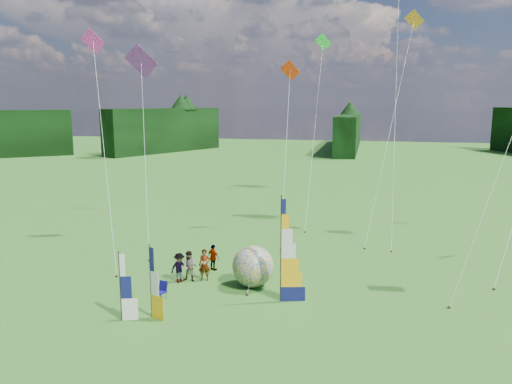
% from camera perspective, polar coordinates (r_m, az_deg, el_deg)
% --- Properties ---
extents(ground, '(220.00, 220.00, 0.00)m').
position_cam_1_polar(ground, '(22.18, 0.23, -16.09)').
color(ground, '#41772D').
rests_on(ground, ground).
extents(treeline_ring, '(210.00, 210.00, 8.00)m').
position_cam_1_polar(treeline_ring, '(20.72, 0.24, -6.13)').
color(treeline_ring, '#0E350F').
rests_on(treeline_ring, ground).
extents(feather_banner_main, '(1.39, 0.43, 5.23)m').
position_cam_1_polar(feather_banner_main, '(24.73, 2.86, -6.76)').
color(feather_banner_main, '#131654').
rests_on(feather_banner_main, ground).
extents(side_banner_left, '(0.93, 0.41, 3.40)m').
position_cam_1_polar(side_banner_left, '(23.68, -11.96, -10.10)').
color(side_banner_left, '#FFAD10').
rests_on(side_banner_left, ground).
extents(side_banner_far, '(0.93, 0.41, 3.18)m').
position_cam_1_polar(side_banner_far, '(23.69, -15.26, -10.51)').
color(side_banner_far, white).
rests_on(side_banner_far, ground).
extents(bol_inflatable, '(2.64, 2.64, 2.24)m').
position_cam_1_polar(bol_inflatable, '(27.12, -0.35, -8.50)').
color(bol_inflatable, '#0E3AA9').
rests_on(bol_inflatable, ground).
extents(spectator_a, '(0.72, 0.53, 1.79)m').
position_cam_1_polar(spectator_a, '(28.21, -5.90, -8.29)').
color(spectator_a, '#66594C').
rests_on(spectator_a, ground).
extents(spectator_b, '(0.85, 0.43, 1.73)m').
position_cam_1_polar(spectator_b, '(28.16, -7.58, -8.42)').
color(spectator_b, '#66594C').
rests_on(spectator_b, ground).
extents(spectator_c, '(0.99, 1.09, 1.67)m').
position_cam_1_polar(spectator_c, '(28.11, -8.75, -8.55)').
color(spectator_c, '#66594C').
rests_on(spectator_c, ground).
extents(spectator_d, '(0.99, 0.77, 1.57)m').
position_cam_1_polar(spectator_d, '(29.80, -4.90, -7.46)').
color(spectator_d, '#66594C').
rests_on(spectator_d, ground).
extents(camp_chair, '(0.67, 0.67, 0.94)m').
position_cam_1_polar(camp_chair, '(26.04, -10.86, -11.04)').
color(camp_chair, '#0F0D54').
rests_on(camp_chair, ground).
extents(kite_whale, '(6.13, 16.76, 22.15)m').
position_cam_1_polar(kite_whale, '(39.60, 15.75, 11.68)').
color(kite_whale, black).
rests_on(kite_whale, ground).
extents(kite_rainbow_delta, '(8.48, 11.60, 14.80)m').
position_cam_1_polar(kite_rainbow_delta, '(34.55, -12.65, 5.97)').
color(kite_rainbow_delta, red).
rests_on(kite_rainbow_delta, ground).
extents(kite_parafoil, '(9.49, 9.64, 17.08)m').
position_cam_1_polar(kite_parafoil, '(27.86, 27.03, 6.47)').
color(kite_parafoil, red).
rests_on(kite_parafoil, ground).
extents(small_kite_red, '(4.56, 10.47, 13.56)m').
position_cam_1_polar(small_kite_red, '(36.28, 3.43, 5.41)').
color(small_kite_red, red).
rests_on(small_kite_red, ground).
extents(small_kite_orange, '(6.18, 11.11, 17.29)m').
position_cam_1_polar(small_kite_orange, '(37.63, 15.21, 8.10)').
color(small_kite_orange, orange).
rests_on(small_kite_orange, ground).
extents(small_kite_pink, '(7.60, 9.04, 15.06)m').
position_cam_1_polar(small_kite_pink, '(31.73, -17.03, 5.64)').
color(small_kite_pink, '#EB319F').
rests_on(small_kite_pink, ground).
extents(small_kite_green, '(6.71, 12.57, 16.42)m').
position_cam_1_polar(small_kite_green, '(42.03, 6.75, 7.98)').
color(small_kite_green, green).
rests_on(small_kite_green, ground).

